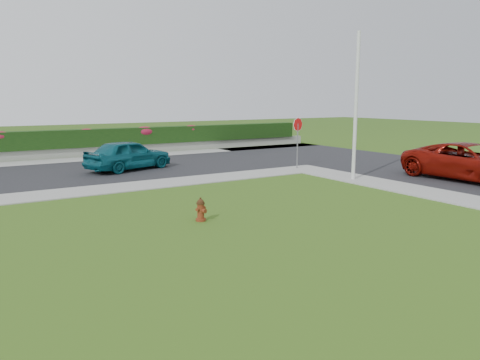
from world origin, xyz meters
TOP-DOWN VIEW (x-y plane):
  - ground at (0.00, 0.00)m, footprint 120.00×120.00m
  - street_right at (12.00, 4.00)m, footprint 8.00×32.00m
  - street_far at (-5.00, 14.00)m, footprint 26.00×8.00m
  - sidewalk_far at (-6.00, 9.00)m, footprint 24.00×2.00m
  - curb_corner at (7.00, 9.00)m, footprint 2.00×2.00m
  - sidewalk_beyond at (-1.00, 19.00)m, footprint 34.00×2.00m
  - retaining_wall at (-1.00, 20.50)m, footprint 34.00×0.40m
  - hedge at (-1.00, 20.60)m, footprint 32.00×0.90m
  - fire_hydrant at (-2.31, 2.63)m, footprint 0.37×0.35m
  - suv_red at (10.92, 2.45)m, footprint 2.84×5.91m
  - sedan_teal at (-0.81, 13.41)m, footprint 4.82×3.12m
  - utility_pole at (6.72, 5.35)m, footprint 0.16×0.16m
  - stop_sign at (6.78, 9.37)m, footprint 0.71×0.17m
  - flower_clump_c at (-5.92, 20.50)m, footprint 1.17×0.75m
  - flower_clump_d at (-1.05, 20.50)m, footprint 1.07×0.69m
  - flower_clump_e at (2.75, 20.50)m, footprint 1.36×0.88m
  - flower_clump_f at (6.18, 20.50)m, footprint 1.12×0.72m

SIDE VIEW (x-z plane):
  - ground at x=0.00m, z-range 0.00..0.00m
  - street_right at x=12.00m, z-range 0.00..0.04m
  - street_far at x=-5.00m, z-range 0.00..0.04m
  - sidewalk_far at x=-6.00m, z-range 0.00..0.04m
  - curb_corner at x=7.00m, z-range 0.00..0.04m
  - sidewalk_beyond at x=-1.00m, z-range 0.00..0.04m
  - retaining_wall at x=-1.00m, z-range 0.00..0.60m
  - fire_hydrant at x=-2.31m, z-range -0.02..0.69m
  - sedan_teal at x=-0.81m, z-range 0.04..1.57m
  - suv_red at x=10.92m, z-range 0.04..1.66m
  - hedge at x=-1.00m, z-range 0.60..1.70m
  - flower_clump_e at x=2.75m, z-range 1.09..1.77m
  - flower_clump_c at x=-5.92m, z-range 1.18..1.76m
  - flower_clump_f at x=6.18m, z-range 1.20..1.76m
  - flower_clump_d at x=-1.05m, z-range 1.22..1.76m
  - stop_sign at x=6.78m, z-range 0.65..3.29m
  - utility_pole at x=6.72m, z-range 0.00..6.42m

